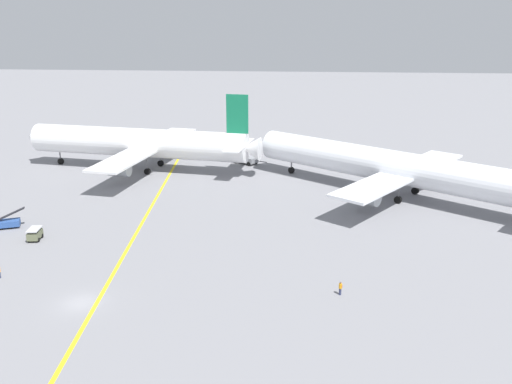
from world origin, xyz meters
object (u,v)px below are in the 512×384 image
object	(u,v)px
gse_baggage_cart_trailing	(35,234)
gse_belt_loader_portside	(6,223)
ground_crew_marshaller_foreground	(340,288)
airliner_at_gate_left	(140,143)
airliner_being_pushed	(392,167)
pushback_tug	(245,158)

from	to	relation	value
gse_baggage_cart_trailing	gse_belt_loader_portside	xyz separation A→B (m)	(-6.62, 4.01, -0.04)
gse_belt_loader_portside	ground_crew_marshaller_foreground	distance (m)	51.53
airliner_at_gate_left	gse_belt_loader_portside	bearing A→B (deg)	-106.32
airliner_being_pushed	airliner_at_gate_left	bearing A→B (deg)	165.46
pushback_tug	gse_belt_loader_portside	distance (m)	52.30
airliner_being_pushed	ground_crew_marshaller_foreground	bearing A→B (deg)	-106.19
airliner_being_pushed	gse_belt_loader_portside	distance (m)	63.98
pushback_tug	airliner_being_pushed	bearing A→B (deg)	-34.97
gse_baggage_cart_trailing	gse_belt_loader_portside	world-z (taller)	gse_belt_loader_portside
gse_baggage_cart_trailing	ground_crew_marshaller_foreground	size ratio (longest dim) A/B	1.82
airliner_being_pushed	ground_crew_marshaller_foreground	world-z (taller)	airliner_being_pushed
airliner_at_gate_left	ground_crew_marshaller_foreground	size ratio (longest dim) A/B	32.60
gse_belt_loader_portside	ground_crew_marshaller_foreground	size ratio (longest dim) A/B	3.13
gse_baggage_cart_trailing	pushback_tug	bearing A→B (deg)	61.50
gse_belt_loader_portside	ground_crew_marshaller_foreground	bearing A→B (deg)	-18.22
airliner_at_gate_left	ground_crew_marshaller_foreground	distance (m)	64.14
ground_crew_marshaller_foreground	airliner_being_pushed	bearing A→B (deg)	73.81
pushback_tug	gse_baggage_cart_trailing	size ratio (longest dim) A/B	2.70
pushback_tug	ground_crew_marshaller_foreground	size ratio (longest dim) A/B	4.92
gse_baggage_cart_trailing	gse_belt_loader_portside	size ratio (longest dim) A/B	0.58
airliner_at_gate_left	pushback_tug	bearing A→B (deg)	18.24
airliner_at_gate_left	ground_crew_marshaller_foreground	bearing A→B (deg)	-52.68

